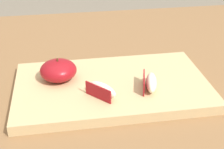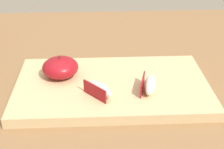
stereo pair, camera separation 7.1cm
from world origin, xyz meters
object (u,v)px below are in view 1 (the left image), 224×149
Objects in this scene: apple_half_skin_up at (58,70)px; apple_wedge_middle at (149,83)px; apple_wedge_near_knife at (102,90)px; cutting_board at (112,87)px.

apple_wedge_middle is at bearing -21.24° from apple_half_skin_up.
apple_half_skin_up reaches higher than apple_wedge_near_knife.
apple_wedge_near_knife is 0.92× the size of apple_wedge_middle.
apple_half_skin_up is (-0.11, 0.03, 0.03)m from cutting_board.
apple_wedge_middle is (0.19, -0.07, -0.01)m from apple_half_skin_up.
apple_half_skin_up is 0.12m from apple_wedge_near_knife.
apple_half_skin_up is at bearing 134.75° from apple_wedge_near_knife.
apple_wedge_near_knife reaches higher than cutting_board.
apple_wedge_near_knife is at bearing -120.13° from cutting_board.
apple_wedge_middle is (0.10, 0.01, 0.00)m from apple_wedge_near_knife.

